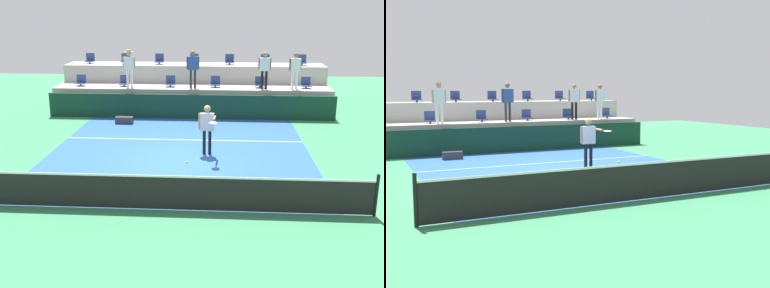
% 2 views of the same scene
% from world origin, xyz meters
% --- Properties ---
extents(ground_plane, '(40.00, 40.00, 0.00)m').
position_xyz_m(ground_plane, '(0.00, 0.00, 0.00)').
color(ground_plane, '#388456').
extents(court_inner_paint, '(9.00, 10.00, 0.01)m').
position_xyz_m(court_inner_paint, '(0.00, 1.00, 0.00)').
color(court_inner_paint, '#285693').
rests_on(court_inner_paint, ground_plane).
extents(court_service_line, '(9.00, 0.06, 0.00)m').
position_xyz_m(court_service_line, '(0.00, 2.40, 0.01)').
color(court_service_line, white).
rests_on(court_service_line, ground_plane).
extents(tennis_net, '(10.48, 0.08, 1.07)m').
position_xyz_m(tennis_net, '(0.00, -4.00, 0.50)').
color(tennis_net, black).
rests_on(tennis_net, ground_plane).
extents(sponsor_backboard, '(13.00, 0.16, 1.10)m').
position_xyz_m(sponsor_backboard, '(0.00, 6.00, 0.55)').
color(sponsor_backboard, '#0F3323').
rests_on(sponsor_backboard, ground_plane).
extents(seating_tier_lower, '(13.00, 1.80, 1.25)m').
position_xyz_m(seating_tier_lower, '(0.00, 7.30, 0.62)').
color(seating_tier_lower, '#ADAAA3').
rests_on(seating_tier_lower, ground_plane).
extents(seating_tier_upper, '(13.00, 1.80, 2.10)m').
position_xyz_m(seating_tier_upper, '(0.00, 9.10, 1.05)').
color(seating_tier_upper, '#ADAAA3').
rests_on(seating_tier_upper, ground_plane).
extents(stadium_chair_lower_left, '(0.44, 0.40, 0.52)m').
position_xyz_m(stadium_chair_lower_left, '(-3.24, 7.23, 1.46)').
color(stadium_chair_lower_left, '#2D2D33').
rests_on(stadium_chair_lower_left, seating_tier_lower).
extents(stadium_chair_lower_mid_left, '(0.44, 0.40, 0.52)m').
position_xyz_m(stadium_chair_lower_mid_left, '(-1.02, 7.23, 1.46)').
color(stadium_chair_lower_mid_left, '#2D2D33').
rests_on(stadium_chair_lower_mid_left, seating_tier_lower).
extents(stadium_chair_lower_mid_right, '(0.44, 0.40, 0.52)m').
position_xyz_m(stadium_chair_lower_mid_right, '(1.10, 7.23, 1.46)').
color(stadium_chair_lower_mid_right, '#2D2D33').
rests_on(stadium_chair_lower_mid_right, seating_tier_lower).
extents(stadium_chair_lower_right, '(0.44, 0.40, 0.52)m').
position_xyz_m(stadium_chair_lower_right, '(3.19, 7.23, 1.46)').
color(stadium_chair_lower_right, '#2D2D33').
rests_on(stadium_chair_lower_right, seating_tier_lower).
extents(stadium_chair_lower_far_right, '(0.44, 0.40, 0.52)m').
position_xyz_m(stadium_chair_lower_far_right, '(5.32, 7.23, 1.46)').
color(stadium_chair_lower_far_right, '#2D2D33').
rests_on(stadium_chair_lower_far_right, seating_tier_lower).
extents(stadium_chair_upper_left, '(0.44, 0.40, 0.52)m').
position_xyz_m(stadium_chair_upper_left, '(-3.53, 9.03, 2.31)').
color(stadium_chair_upper_left, '#2D2D33').
rests_on(stadium_chair_upper_left, seating_tier_upper).
extents(stadium_chair_upper_mid_left, '(0.44, 0.40, 0.52)m').
position_xyz_m(stadium_chair_upper_mid_left, '(-1.78, 9.03, 2.31)').
color(stadium_chair_upper_mid_left, '#2D2D33').
rests_on(stadium_chair_upper_mid_left, seating_tier_upper).
extents(stadium_chair_upper_center, '(0.44, 0.40, 0.52)m').
position_xyz_m(stadium_chair_upper_center, '(-0.01, 9.03, 2.31)').
color(stadium_chair_upper_center, '#2D2D33').
rests_on(stadium_chair_upper_center, seating_tier_upper).
extents(stadium_chair_upper_mid_right, '(0.44, 0.40, 0.52)m').
position_xyz_m(stadium_chair_upper_mid_right, '(1.77, 9.03, 2.31)').
color(stadium_chair_upper_mid_right, '#2D2D33').
rests_on(stadium_chair_upper_mid_right, seating_tier_upper).
extents(stadium_chair_upper_right, '(0.44, 0.40, 0.52)m').
position_xyz_m(stadium_chair_upper_right, '(3.55, 9.03, 2.31)').
color(stadium_chair_upper_right, '#2D2D33').
rests_on(stadium_chair_upper_right, seating_tier_upper).
extents(stadium_chair_upper_far_right, '(0.44, 0.40, 0.52)m').
position_xyz_m(stadium_chair_upper_far_right, '(5.36, 9.03, 2.31)').
color(stadium_chair_upper_far_right, '#2D2D33').
rests_on(stadium_chair_upper_far_right, seating_tier_upper).
extents(tennis_player, '(0.66, 1.21, 1.72)m').
position_xyz_m(tennis_player, '(0.96, 0.65, 1.05)').
color(tennis_player, black).
rests_on(tennis_player, ground_plane).
extents(spectator_with_hat, '(0.59, 0.41, 1.75)m').
position_xyz_m(spectator_with_hat, '(-2.90, 6.85, 2.32)').
color(spectator_with_hat, white).
rests_on(spectator_with_hat, seating_tier_lower).
extents(spectator_leaning_on_rail, '(0.61, 0.26, 1.73)m').
position_xyz_m(spectator_leaning_on_rail, '(0.07, 6.85, 2.30)').
color(spectator_leaning_on_rail, '#2D2D33').
rests_on(spectator_leaning_on_rail, seating_tier_lower).
extents(spectator_in_white, '(0.60, 0.24, 1.69)m').
position_xyz_m(spectator_in_white, '(3.35, 6.85, 2.27)').
color(spectator_in_white, black).
rests_on(spectator_in_white, seating_tier_lower).
extents(spectator_in_grey, '(0.59, 0.26, 1.67)m').
position_xyz_m(spectator_in_grey, '(4.72, 6.85, 2.26)').
color(spectator_in_grey, white).
rests_on(spectator_in_grey, seating_tier_lower).
extents(tennis_ball, '(0.07, 0.07, 0.07)m').
position_xyz_m(tennis_ball, '(0.47, -2.13, 0.63)').
color(tennis_ball, '#CCE033').
extents(equipment_bag, '(0.76, 0.28, 0.30)m').
position_xyz_m(equipment_bag, '(-2.80, 4.84, 0.15)').
color(equipment_bag, '#333338').
rests_on(equipment_bag, ground_plane).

